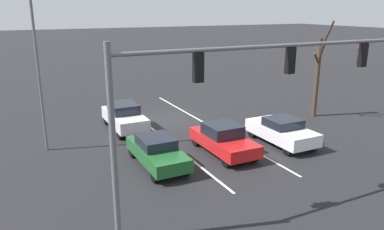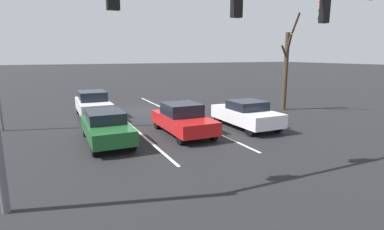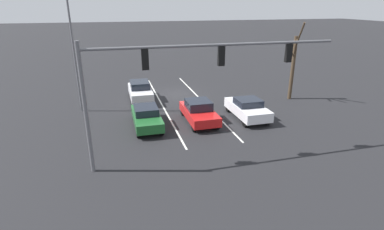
# 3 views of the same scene
# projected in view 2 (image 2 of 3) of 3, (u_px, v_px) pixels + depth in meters

# --- Properties ---
(ground_plane) EXTENTS (240.00, 240.00, 0.00)m
(ground_plane) POSITION_uv_depth(u_px,v_px,m) (141.00, 111.00, 20.98)
(ground_plane) COLOR black
(lane_stripe_left_divider) EXTENTS (0.12, 17.08, 0.01)m
(lane_stripe_left_divider) POSITION_uv_depth(u_px,v_px,m) (178.00, 115.00, 19.46)
(lane_stripe_left_divider) COLOR silver
(lane_stripe_left_divider) RESTS_ON ground_plane
(lane_stripe_center_divider) EXTENTS (0.12, 17.08, 0.01)m
(lane_stripe_center_divider) POSITION_uv_depth(u_px,v_px,m) (124.00, 120.00, 17.99)
(lane_stripe_center_divider) COLOR silver
(lane_stripe_center_divider) RESTS_ON ground_plane
(car_red_midlane_front) EXTENTS (1.86, 4.29, 1.51)m
(car_red_midlane_front) POSITION_uv_depth(u_px,v_px,m) (183.00, 119.00, 14.66)
(car_red_midlane_front) COLOR red
(car_red_midlane_front) RESTS_ON ground_plane
(car_white_leftlane_front) EXTENTS (1.93, 4.23, 1.45)m
(car_white_leftlane_front) POSITION_uv_depth(u_px,v_px,m) (246.00, 114.00, 15.97)
(car_white_leftlane_front) COLOR silver
(car_white_leftlane_front) RESTS_ON ground_plane
(car_darkgreen_rightlane_front) EXTENTS (1.72, 4.34, 1.41)m
(car_darkgreen_rightlane_front) POSITION_uv_depth(u_px,v_px,m) (106.00, 127.00, 13.14)
(car_darkgreen_rightlane_front) COLOR #1E5928
(car_darkgreen_rightlane_front) RESTS_ON ground_plane
(car_silver_rightlane_second) EXTENTS (1.77, 4.41, 1.63)m
(car_silver_rightlane_second) POSITION_uv_depth(u_px,v_px,m) (93.00, 104.00, 18.57)
(car_silver_rightlane_second) COLOR silver
(car_silver_rightlane_second) RESTS_ON ground_plane
(traffic_signal_gantry) EXTENTS (12.89, 0.37, 6.36)m
(traffic_signal_gantry) POSITION_uv_depth(u_px,v_px,m) (168.00, 17.00, 8.30)
(traffic_signal_gantry) COLOR slate
(traffic_signal_gantry) RESTS_ON ground_plane
(bare_tree_near) EXTENTS (1.15, 1.43, 6.51)m
(bare_tree_near) POSITION_uv_depth(u_px,v_px,m) (286.00, 67.00, 20.73)
(bare_tree_near) COLOR #423323
(bare_tree_near) RESTS_ON ground_plane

